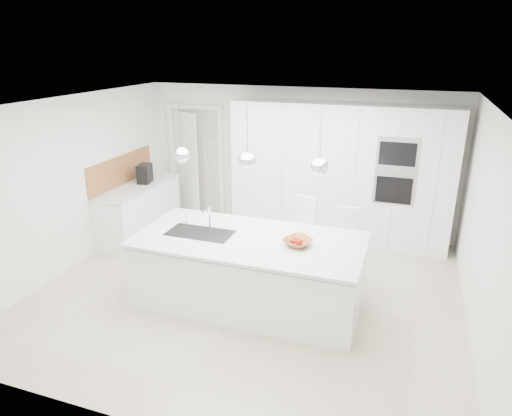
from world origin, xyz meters
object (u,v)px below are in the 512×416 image
(bar_stool_left, at_px, (303,238))
(bar_stool_right, at_px, (343,247))
(fruit_bowl, at_px, (298,242))
(espresso_machine, at_px, (145,173))
(island_base, at_px, (248,274))

(bar_stool_left, xyz_separation_m, bar_stool_right, (0.59, -0.04, -0.04))
(bar_stool_left, bearing_deg, bar_stool_right, 18.14)
(bar_stool_left, height_order, bar_stool_right, bar_stool_left)
(fruit_bowl, distance_m, espresso_machine, 3.58)
(island_base, distance_m, bar_stool_right, 1.44)
(espresso_machine, bearing_deg, island_base, -46.27)
(fruit_bowl, relative_size, bar_stool_right, 0.32)
(espresso_machine, relative_size, bar_stool_left, 0.28)
(fruit_bowl, bearing_deg, bar_stool_left, 99.26)
(island_base, xyz_separation_m, espresso_machine, (-2.53, 1.73, 0.63))
(bar_stool_right, bearing_deg, fruit_bowl, -119.51)
(island_base, bearing_deg, bar_stool_left, 65.62)
(island_base, xyz_separation_m, bar_stool_right, (1.05, 0.98, 0.10))
(island_base, height_order, bar_stool_left, bar_stool_left)
(bar_stool_right, bearing_deg, bar_stool_left, 170.91)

